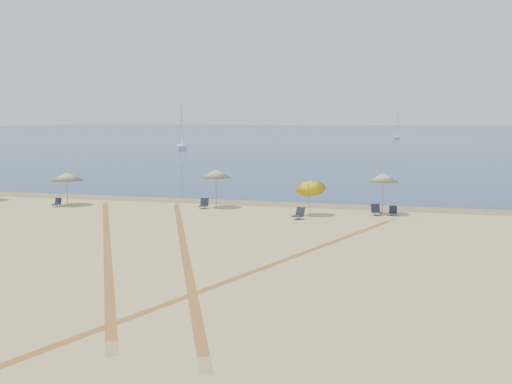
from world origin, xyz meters
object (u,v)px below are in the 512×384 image
Objects in this scene: umbrella_2 at (216,174)px; sailboat_2 at (397,130)px; umbrella_4 at (383,177)px; umbrella_1 at (67,176)px; chair_2 at (204,204)px; sailboat_1 at (182,135)px; umbrella_3 at (310,185)px; chair_1 at (57,203)px; chair_4 at (376,210)px; chair_5 at (393,211)px; chair_3 at (299,214)px.

umbrella_2 is 0.33× the size of sailboat_2.
umbrella_4 is 0.33× the size of sailboat_2.
umbrella_2 is (10.34, 1.64, 0.30)m from umbrella_1.
umbrella_1 is at bearing -170.99° from umbrella_2.
chair_2 is at bearing -131.16° from umbrella_2.
sailboat_1 reaches higher than sailboat_2.
sailboat_2 is at bearing 86.18° from umbrella_2.
chair_1 is at bearing -177.36° from umbrella_3.
umbrella_2 is at bearing -91.09° from sailboat_1.
sailboat_1 is (-30.28, 70.15, 0.37)m from umbrella_2.
umbrella_1 reaches higher than chair_4.
umbrella_1 is at bearing -175.65° from umbrella_4.
sailboat_1 is (-29.66, 70.86, 2.36)m from chair_2.
sailboat_2 reaches higher than umbrella_4.
chair_2 is (-7.35, 1.02, -1.62)m from umbrella_3.
chair_2 is at bearing -95.28° from sailboat_2.
umbrella_3 is (17.06, -0.09, -0.07)m from umbrella_1.
umbrella_1 is 3.95× the size of chair_5.
sailboat_2 is (2.18, 135.25, 0.52)m from umbrella_3.
sailboat_1 is at bearing 113.35° from umbrella_2.
chair_3 is at bearing -87.94° from sailboat_1.
umbrella_3 is 0.96× the size of umbrella_4.
chair_4 is (4.39, 2.62, -0.01)m from chair_3.
chair_4 is 134.20m from sailboat_2.
umbrella_2 is 11.08m from chair_1.
chair_4 is 0.10× the size of sailboat_1.
chair_1 is at bearing -160.58° from chair_3.
chair_1 is at bearing -166.58° from umbrella_2.
chair_3 reaches higher than chair_1.
umbrella_2 is at bearing 174.55° from chair_3.
umbrella_3 is 3.63× the size of chair_2.
chair_5 is (22.07, 1.16, -1.73)m from umbrella_1.
umbrella_1 is 74.51m from sailboat_1.
umbrella_3 reaches higher than chair_1.
umbrella_4 reaches higher than umbrella_3.
chair_5 is (11.73, -0.47, -2.02)m from umbrella_2.
umbrella_2 is 6.96m from umbrella_3.
chair_4 is at bearing -3.46° from umbrella_2.
umbrella_2 is 2.20m from chair_2.
chair_5 is at bearing -83.69° from sailboat_1.
chair_1 is (-17.32, -0.80, -1.65)m from umbrella_3.
chair_4 is 1.42× the size of chair_5.
umbrella_1 is 21.45m from umbrella_4.
chair_1 is 75.34m from sailboat_1.
umbrella_1 is 3.78× the size of chair_1.
chair_3 is at bearing 2.27° from chair_1.
chair_1 is 10.14m from chair_2.
umbrella_4 is 2.21m from chair_5.
sailboat_2 is at bearing 86.63° from chair_1.
umbrella_3 is 4.34× the size of chair_5.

